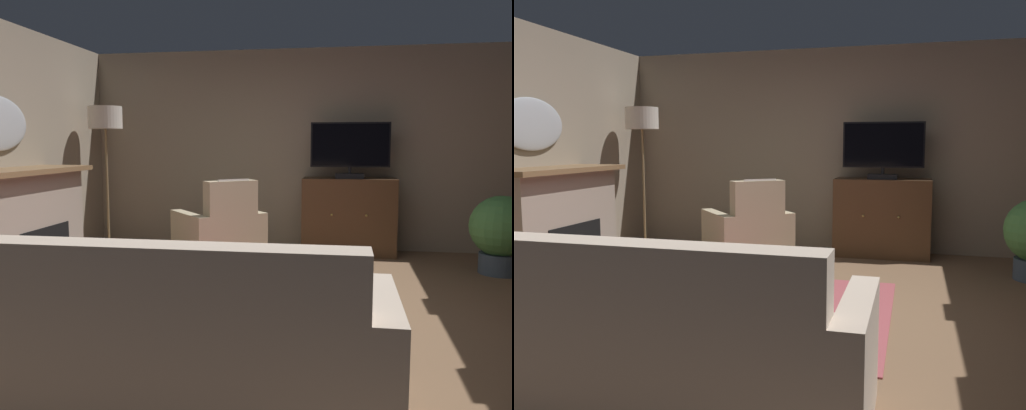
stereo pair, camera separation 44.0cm
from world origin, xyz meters
The scene contains 13 objects.
ground_plane centered at (0.00, 0.00, -0.02)m, with size 6.20×6.40×0.04m, color brown.
wall_back centered at (0.00, 2.95, 1.31)m, with size 6.20×0.10×2.62m, color gray.
rug_central centered at (-0.36, 0.17, 0.01)m, with size 2.43×2.18×0.01m, color #9E474C.
fireplace centered at (-2.52, 0.61, 0.55)m, with size 0.96×1.70×1.15m.
tv_cabinet centered at (0.63, 2.60, 0.46)m, with size 1.16×0.50×0.96m.
television centered at (0.63, 2.55, 1.33)m, with size 0.97×0.20×0.69m.
coffee_table centered at (-0.39, -0.52, 0.42)m, with size 1.08×0.50×0.48m.
tv_remote centered at (-0.25, -0.50, 0.49)m, with size 0.17×0.05×0.02m, color black.
sofa_floral centered at (-0.28, -1.63, 0.33)m, with size 2.24×0.89×0.96m.
armchair_near_window centered at (-0.84, 1.78, 0.32)m, with size 1.19×1.18×1.01m.
potted_plant_tall_palm_by_window centered at (2.23, 1.83, 0.46)m, with size 0.66×0.66×0.84m.
cat centered at (-1.30, 1.02, 0.12)m, with size 0.68×0.23×0.24m.
floor_lamp centered at (-2.42, 2.23, 1.62)m, with size 0.42×0.42×1.86m.
Camera 1 is at (0.56, -4.07, 1.39)m, focal length 36.94 mm.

